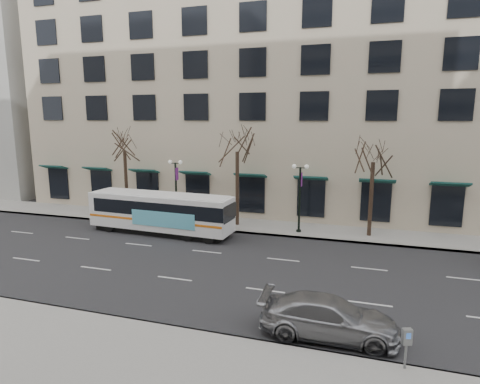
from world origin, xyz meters
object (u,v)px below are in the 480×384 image
at_px(tree_far_mid, 237,139).
at_px(city_bus, 161,212).
at_px(tree_far_left, 124,140).
at_px(silver_car, 329,317).
at_px(tree_far_right, 374,148).
at_px(pay_station, 407,340).
at_px(lamp_post_right, 300,195).
at_px(lamp_post_left, 176,188).

xyz_separation_m(tree_far_mid, city_bus, (-4.80, -3.55, -5.26)).
xyz_separation_m(tree_far_left, city_bus, (5.20, -3.55, -5.05)).
bearing_deg(tree_far_left, silver_car, -38.25).
bearing_deg(tree_far_right, silver_car, -96.34).
height_order(tree_far_mid, silver_car, tree_far_mid).
relative_size(tree_far_mid, silver_car, 1.58).
bearing_deg(pay_station, city_bus, 119.97).
xyz_separation_m(lamp_post_right, pay_station, (6.06, -15.50, -1.75)).
bearing_deg(lamp_post_right, tree_far_mid, 173.17).
bearing_deg(lamp_post_right, tree_far_left, 177.71).
relative_size(lamp_post_right, city_bus, 0.46).
xyz_separation_m(city_bus, silver_car, (13.19, -10.95, -0.86)).
relative_size(tree_far_right, silver_car, 1.49).
relative_size(tree_far_mid, tree_far_right, 1.06).
bearing_deg(tree_far_left, city_bus, -34.32).
distance_m(tree_far_right, silver_car, 15.64).
height_order(tree_far_left, tree_far_mid, tree_far_mid).
distance_m(tree_far_mid, lamp_post_right, 6.41).
distance_m(tree_far_left, silver_car, 24.15).
distance_m(tree_far_right, city_bus, 15.95).
height_order(lamp_post_left, pay_station, lamp_post_left).
height_order(tree_far_left, city_bus, tree_far_left).
relative_size(tree_far_left, city_bus, 0.74).
distance_m(lamp_post_left, silver_car, 19.41).
bearing_deg(tree_far_right, lamp_post_right, -173.15).
bearing_deg(silver_car, city_bus, 48.74).
xyz_separation_m(tree_far_left, silver_car, (18.39, -14.50, -5.91)).
bearing_deg(pay_station, lamp_post_left, 114.32).
bearing_deg(lamp_post_left, lamp_post_right, 0.00).
xyz_separation_m(tree_far_right, lamp_post_left, (-14.99, -0.60, -3.48)).
height_order(tree_far_right, city_bus, tree_far_right).
distance_m(tree_far_mid, silver_car, 17.83).
relative_size(tree_far_left, pay_station, 5.78).
bearing_deg(tree_far_mid, lamp_post_left, -173.15).
distance_m(lamp_post_right, city_bus, 10.32).
relative_size(tree_far_left, silver_car, 1.54).
distance_m(tree_far_left, lamp_post_right, 15.48).
height_order(city_bus, silver_car, city_bus).
xyz_separation_m(tree_far_left, tree_far_right, (20.00, 0.00, -0.28)).
bearing_deg(lamp_post_left, tree_far_right, 2.29).
bearing_deg(tree_far_right, tree_far_mid, 180.00).
height_order(tree_far_right, lamp_post_left, tree_far_right).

